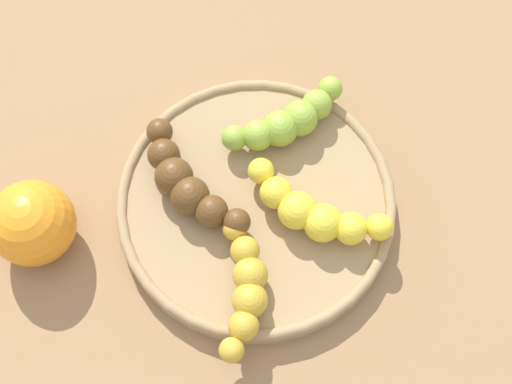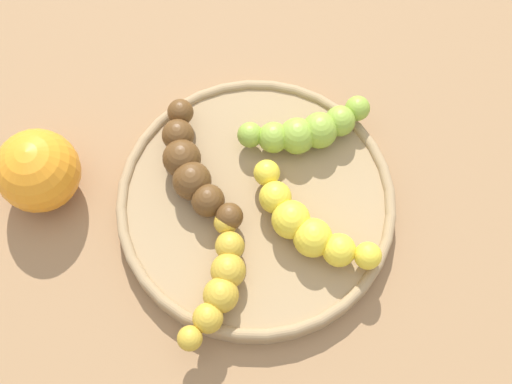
{
  "view_description": "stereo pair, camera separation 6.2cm",
  "coord_description": "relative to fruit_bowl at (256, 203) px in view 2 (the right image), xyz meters",
  "views": [
    {
      "loc": [
        0.16,
        0.18,
        0.61
      ],
      "look_at": [
        0.0,
        0.0,
        0.04
      ],
      "focal_mm": 49.05,
      "sensor_mm": 36.0,
      "label": 1
    },
    {
      "loc": [
        0.11,
        0.22,
        0.61
      ],
      "look_at": [
        0.0,
        0.0,
        0.04
      ],
      "focal_mm": 49.05,
      "sensor_mm": 36.0,
      "label": 2
    }
  ],
  "objects": [
    {
      "name": "banana_overripe",
      "position": [
        0.04,
        -0.05,
        0.02
      ],
      "size": [
        0.05,
        0.14,
        0.04
      ],
      "rotation": [
        0.0,
        0.0,
        6.24
      ],
      "color": "#593819",
      "rests_on": "fruit_bowl"
    },
    {
      "name": "banana_yellow",
      "position": [
        -0.03,
        0.05,
        0.02
      ],
      "size": [
        0.07,
        0.13,
        0.03
      ],
      "rotation": [
        0.0,
        0.0,
        0.37
      ],
      "color": "yellow",
      "rests_on": "fruit_bowl"
    },
    {
      "name": "banana_green",
      "position": [
        -0.07,
        -0.04,
        0.02
      ],
      "size": [
        0.13,
        0.05,
        0.03
      ],
      "rotation": [
        0.0,
        0.0,
        1.38
      ],
      "color": "#8CAD38",
      "rests_on": "fruit_bowl"
    },
    {
      "name": "ground_plane",
      "position": [
        0.0,
        0.0,
        -0.01
      ],
      "size": [
        2.4,
        2.4,
        0.0
      ],
      "primitive_type": "plane",
      "color": "#936D47"
    },
    {
      "name": "banana_spotted",
      "position": [
        0.06,
        0.06,
        0.02
      ],
      "size": [
        0.09,
        0.1,
        0.03
      ],
      "rotation": [
        0.0,
        0.0,
        2.41
      ],
      "color": "gold",
      "rests_on": "fruit_bowl"
    },
    {
      "name": "orange_fruit",
      "position": [
        0.17,
        -0.11,
        0.03
      ],
      "size": [
        0.08,
        0.08,
        0.08
      ],
      "primitive_type": "sphere",
      "color": "orange",
      "rests_on": "ground_plane"
    },
    {
      "name": "fruit_bowl",
      "position": [
        0.0,
        0.0,
        0.0
      ],
      "size": [
        0.26,
        0.26,
        0.02
      ],
      "color": "#A08259",
      "rests_on": "ground_plane"
    }
  ]
}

